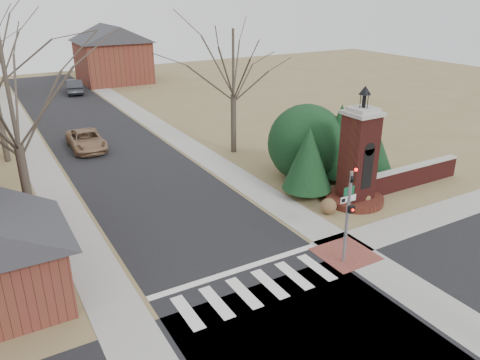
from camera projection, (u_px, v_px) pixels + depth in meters
ground at (268, 299)px, 17.85m from camera, size 120.00×120.00×0.00m
main_street at (109, 145)px, 35.47m from camera, size 8.00×70.00×0.01m
cross_street at (318, 347)px, 15.44m from camera, size 120.00×8.00×0.01m
crosswalk_zone at (257, 288)px, 18.49m from camera, size 8.00×2.20×0.02m
stop_bar at (238, 270)px, 19.69m from camera, size 8.00×0.35×0.02m
sidewalk_right_main at (173, 135)px, 37.89m from camera, size 2.00×60.00×0.02m
sidewalk_left at (36, 157)px, 33.06m from camera, size 2.00×60.00×0.02m
curb_apron at (346, 254)px, 20.87m from camera, size 2.40×2.40×0.02m
traffic_signal_pole at (349, 208)px, 19.33m from camera, size 0.28×0.41×4.50m
sign_post at (348, 203)px, 21.30m from camera, size 0.90×0.07×2.75m
brick_gate_monument at (358, 166)px, 25.21m from camera, size 3.20×3.20×6.47m
brick_garden_wall at (412, 176)px, 27.87m from camera, size 7.50×0.50×1.30m
garage_left at (0, 254)px, 16.65m from camera, size 4.80×4.80×4.29m
house_distant_right at (112, 53)px, 58.64m from camera, size 8.80×8.80×7.30m
evergreen_near at (308, 158)px, 25.93m from camera, size 2.80×2.80×4.10m
evergreen_mid at (340, 139)px, 28.31m from camera, size 3.40×3.40×4.70m
evergreen_far at (375, 149)px, 28.70m from camera, size 2.40×2.40×3.30m
evergreen_mass at (307, 140)px, 28.73m from camera, size 4.80×4.80×4.80m
bare_tree_0 at (6, 77)px, 18.91m from camera, size 8.05×8.05×11.15m
bare_tree_3 at (233, 58)px, 31.62m from camera, size 7.00×7.00×9.70m
pickup_truck at (86, 140)px, 34.38m from camera, size 2.49×5.11×1.40m
distant_car at (75, 86)px, 53.06m from camera, size 2.48×5.08×1.60m
dry_shrub_left at (328, 206)px, 24.53m from camera, size 0.86×0.86×0.86m
dry_shrub_right at (364, 197)px, 25.70m from camera, size 0.80×0.80×0.80m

